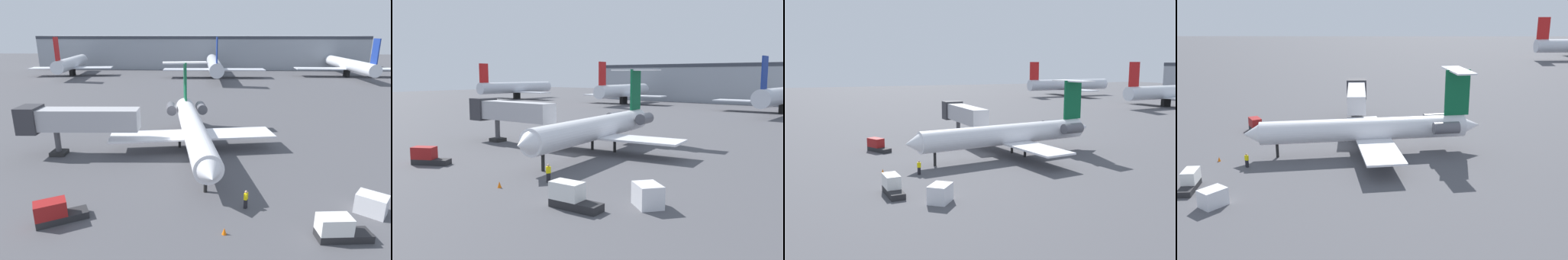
{
  "view_description": "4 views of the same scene",
  "coord_description": "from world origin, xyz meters",
  "views": [
    {
      "loc": [
        3.49,
        -37.29,
        14.67
      ],
      "look_at": [
        1.91,
        -0.19,
        3.41
      ],
      "focal_mm": 29.55,
      "sensor_mm": 36.0,
      "label": 1
    },
    {
      "loc": [
        32.37,
        -38.14,
        9.58
      ],
      "look_at": [
        -0.94,
        2.83,
        2.53
      ],
      "focal_mm": 38.11,
      "sensor_mm": 36.0,
      "label": 2
    },
    {
      "loc": [
        53.65,
        -22.62,
        12.7
      ],
      "look_at": [
        1.19,
        -2.52,
        3.91
      ],
      "focal_mm": 38.56,
      "sensor_mm": 36.0,
      "label": 3
    },
    {
      "loc": [
        56.99,
        2.46,
        18.6
      ],
      "look_at": [
        0.02,
        2.26,
        2.6
      ],
      "focal_mm": 42.32,
      "sensor_mm": 36.0,
      "label": 4
    }
  ],
  "objects": [
    {
      "name": "baggage_tug_lead",
      "position": [
        13.12,
        -16.4,
        0.84
      ],
      "size": [
        4.1,
        1.71,
        1.9
      ],
      "color": "#262628",
      "rests_on": "ground_plane"
    },
    {
      "name": "cargo_container_uld",
      "position": [
        17.27,
        -12.65,
        0.85
      ],
      "size": [
        2.91,
        2.81,
        1.71
      ],
      "color": "silver",
      "rests_on": "ground_plane"
    },
    {
      "name": "baggage_tug_trailing",
      "position": [
        -8.69,
        -15.05,
        0.84
      ],
      "size": [
        4.17,
        3.19,
        1.9
      ],
      "color": "#262628",
      "rests_on": "ground_plane"
    },
    {
      "name": "ground_plane",
      "position": [
        0.0,
        0.0,
        -0.05
      ],
      "size": [
        400.0,
        400.0,
        0.1
      ],
      "primitive_type": "cube",
      "color": "#4C4C51"
    },
    {
      "name": "regional_jet",
      "position": [
        1.44,
        2.12,
        3.21
      ],
      "size": [
        21.37,
        29.82,
        10.36
      ],
      "color": "white",
      "rests_on": "ground_plane"
    },
    {
      "name": "jet_bridge",
      "position": [
        -13.18,
        -0.27,
        4.49
      ],
      "size": [
        14.5,
        3.42,
        6.19
      ],
      "color": "#ADADB2",
      "rests_on": "ground_plane"
    },
    {
      "name": "ground_crew_marshaller",
      "position": [
        6.79,
        -12.28,
        0.86
      ],
      "size": [
        0.42,
        0.48,
        1.69
      ],
      "color": "black",
      "rests_on": "ground_plane"
    },
    {
      "name": "traffic_cone_near",
      "position": [
        4.78,
        -16.18,
        0.28
      ],
      "size": [
        0.36,
        0.36,
        0.55
      ],
      "color": "orange",
      "rests_on": "ground_plane"
    }
  ]
}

